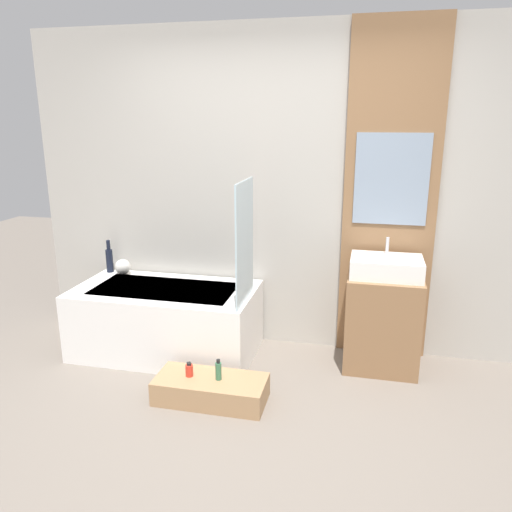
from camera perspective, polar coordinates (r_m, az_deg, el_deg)
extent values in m
plane|color=slate|center=(3.15, -3.48, -21.33)|extent=(12.00, 12.00, 0.00)
cube|color=#B7B2A8|center=(4.10, 2.46, 7.29)|extent=(4.20, 0.06, 2.60)
cube|color=#8E6642|center=(3.99, 15.07, 6.54)|extent=(0.71, 0.03, 2.60)
cube|color=#8C9EB2|center=(3.95, 15.22, 8.44)|extent=(0.55, 0.01, 0.69)
cube|color=white|center=(4.20, -10.21, -7.23)|extent=(1.46, 0.78, 0.56)
cube|color=silver|center=(4.11, -10.39, -3.71)|extent=(1.14, 0.55, 0.01)
cube|color=silver|center=(3.64, -1.31, 1.56)|extent=(0.01, 0.49, 0.91)
cube|color=#A87F56|center=(3.57, -5.18, -14.93)|extent=(0.76, 0.34, 0.17)
cube|color=#8E6642|center=(3.99, 14.23, -7.30)|extent=(0.55, 0.46, 0.74)
cube|color=white|center=(3.85, 14.67, -1.22)|extent=(0.53, 0.36, 0.14)
cylinder|color=silver|center=(3.91, 14.77, 1.14)|extent=(0.02, 0.02, 0.13)
cylinder|color=black|center=(4.62, -16.39, -0.54)|extent=(0.06, 0.06, 0.20)
cylinder|color=black|center=(4.58, -16.53, 1.21)|extent=(0.03, 0.03, 0.09)
sphere|color=silver|center=(4.53, -14.98, -1.20)|extent=(0.14, 0.14, 0.14)
cylinder|color=red|center=(3.55, -7.63, -12.84)|extent=(0.05, 0.05, 0.08)
cylinder|color=black|center=(3.53, -7.66, -12.11)|extent=(0.03, 0.03, 0.02)
cylinder|color=#38704C|center=(3.48, -4.31, -13.00)|extent=(0.04, 0.04, 0.12)
cylinder|color=black|center=(3.44, -4.34, -11.90)|extent=(0.03, 0.03, 0.03)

